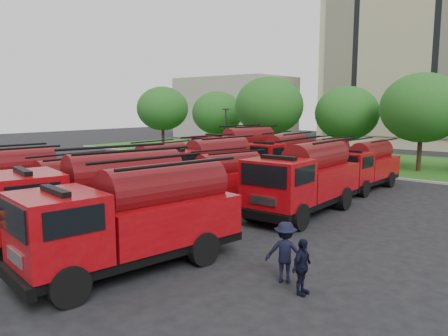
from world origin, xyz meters
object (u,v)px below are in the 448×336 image
at_px(fire_truck_1, 58,192).
at_px(fire_truck_10, 320,159).
at_px(fire_truck_5, 205,166).
at_px(fire_truck_8, 238,149).
at_px(fire_truck_3, 134,218).
at_px(firefighter_5, 289,223).
at_px(firefighter_4, 58,204).
at_px(fire_truck_11, 364,165).
at_px(fire_truck_9, 280,156).
at_px(fire_truck_6, 214,180).
at_px(firefighter_2, 301,294).
at_px(fire_truck_2, 96,198).
at_px(fire_truck_7, 305,178).
at_px(fire_truck_4, 151,165).
at_px(firefighter_3, 285,281).

distance_m(fire_truck_1, fire_truck_10, 19.13).
relative_size(fire_truck_5, fire_truck_8, 0.92).
distance_m(fire_truck_3, firefighter_5, 8.41).
bearing_deg(firefighter_4, fire_truck_11, -106.86).
relative_size(fire_truck_9, firefighter_4, 4.73).
xyz_separation_m(fire_truck_3, fire_truck_10, (-3.75, 20.16, -0.24)).
distance_m(fire_truck_6, fire_truck_10, 11.57).
xyz_separation_m(fire_truck_11, firefighter_2, (4.96, -16.73, -1.55)).
bearing_deg(fire_truck_8, fire_truck_3, -51.93).
xyz_separation_m(fire_truck_2, firefighter_2, (8.72, 0.89, -1.81)).
bearing_deg(fire_truck_6, firefighter_2, -24.70).
relative_size(fire_truck_10, fire_truck_11, 0.99).
height_order(fire_truck_2, fire_truck_7, fire_truck_2).
bearing_deg(fire_truck_9, fire_truck_4, -120.83).
relative_size(fire_truck_1, firefighter_2, 4.06).
bearing_deg(firefighter_5, fire_truck_9, -57.55).
bearing_deg(fire_truck_7, fire_truck_4, 179.05).
xyz_separation_m(fire_truck_9, firefighter_3, (10.72, -16.51, -1.63)).
relative_size(fire_truck_3, fire_truck_6, 1.19).
bearing_deg(fire_truck_5, fire_truck_9, 91.38).
height_order(fire_truck_11, firefighter_4, fire_truck_11).
distance_m(fire_truck_11, firefighter_3, 16.82).
distance_m(fire_truck_1, fire_truck_9, 17.49).
distance_m(fire_truck_5, fire_truck_8, 9.73).
bearing_deg(fire_truck_3, fire_truck_5, 130.19).
distance_m(fire_truck_3, fire_truck_9, 19.84).
xyz_separation_m(fire_truck_7, fire_truck_8, (-11.50, 9.33, 0.01)).
height_order(fire_truck_10, firefighter_3, fire_truck_10).
relative_size(fire_truck_1, fire_truck_3, 0.85).
bearing_deg(fire_truck_1, fire_truck_5, 89.81).
height_order(fire_truck_7, fire_truck_8, fire_truck_8).
bearing_deg(fire_truck_9, fire_truck_3, -74.58).
relative_size(fire_truck_1, firefighter_4, 4.38).
bearing_deg(fire_truck_3, fire_truck_8, 127.72).
bearing_deg(fire_truck_10, firefighter_5, -62.17).
distance_m(fire_truck_3, fire_truck_10, 20.51).
relative_size(fire_truck_3, firefighter_2, 4.77).
bearing_deg(fire_truck_5, fire_truck_10, 76.24).
relative_size(fire_truck_7, fire_truck_8, 0.97).
height_order(fire_truck_1, fire_truck_4, fire_truck_1).
height_order(fire_truck_6, firefighter_3, fire_truck_6).
bearing_deg(firefighter_2, fire_truck_7, 27.23).
xyz_separation_m(fire_truck_8, firefighter_4, (0.01, -16.22, -1.81)).
xyz_separation_m(fire_truck_3, fire_truck_6, (-3.98, 8.59, -0.29)).
bearing_deg(fire_truck_9, fire_truck_1, -95.67).
relative_size(fire_truck_1, fire_truck_8, 0.82).
bearing_deg(fire_truck_6, fire_truck_2, -74.65).
xyz_separation_m(fire_truck_7, fire_truck_11, (-0.28, 8.25, -0.25)).
bearing_deg(firefighter_5, fire_truck_1, 38.59).
bearing_deg(fire_truck_5, fire_truck_1, -88.50).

